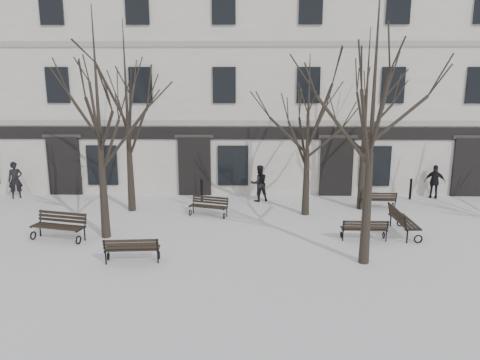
{
  "coord_description": "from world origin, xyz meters",
  "views": [
    {
      "loc": [
        -0.85,
        -14.75,
        5.87
      ],
      "look_at": [
        -1.16,
        3.0,
        1.88
      ],
      "focal_mm": 35.0,
      "sensor_mm": 36.0,
      "label": 1
    }
  ],
  "objects_px": {
    "bench_0": "(59,225)",
    "bench_4": "(377,199)",
    "bench_1": "(132,249)",
    "bench_2": "(364,229)",
    "bench_3": "(209,206)",
    "tree_1": "(97,97)",
    "bench_5": "(402,220)",
    "tree_2": "(374,94)"
  },
  "relations": [
    {
      "from": "bench_1",
      "to": "bench_5",
      "type": "distance_m",
      "value": 9.92
    },
    {
      "from": "bench_0",
      "to": "bench_2",
      "type": "height_order",
      "value": "bench_0"
    },
    {
      "from": "tree_1",
      "to": "bench_1",
      "type": "xyz_separation_m",
      "value": [
        1.57,
        -2.4,
        -4.65
      ]
    },
    {
      "from": "bench_3",
      "to": "bench_1",
      "type": "bearing_deg",
      "value": -94.36
    },
    {
      "from": "bench_4",
      "to": "bench_5",
      "type": "bearing_deg",
      "value": 92.49
    },
    {
      "from": "bench_3",
      "to": "bench_4",
      "type": "height_order",
      "value": "bench_4"
    },
    {
      "from": "bench_5",
      "to": "tree_1",
      "type": "bearing_deg",
      "value": 91.62
    },
    {
      "from": "tree_2",
      "to": "bench_3",
      "type": "relative_size",
      "value": 4.97
    },
    {
      "from": "bench_3",
      "to": "tree_1",
      "type": "bearing_deg",
      "value": -125.49
    },
    {
      "from": "bench_5",
      "to": "bench_2",
      "type": "bearing_deg",
      "value": 112.48
    },
    {
      "from": "bench_0",
      "to": "bench_5",
      "type": "relative_size",
      "value": 1.03
    },
    {
      "from": "tree_2",
      "to": "bench_4",
      "type": "relative_size",
      "value": 5.1
    },
    {
      "from": "bench_3",
      "to": "bench_4",
      "type": "distance_m",
      "value": 7.51
    },
    {
      "from": "tree_1",
      "to": "bench_2",
      "type": "relative_size",
      "value": 4.97
    },
    {
      "from": "bench_0",
      "to": "bench_5",
      "type": "bearing_deg",
      "value": 17.41
    },
    {
      "from": "tree_2",
      "to": "bench_3",
      "type": "height_order",
      "value": "tree_2"
    },
    {
      "from": "tree_1",
      "to": "bench_1",
      "type": "bearing_deg",
      "value": -56.84
    },
    {
      "from": "tree_1",
      "to": "bench_4",
      "type": "relative_size",
      "value": 4.91
    },
    {
      "from": "tree_2",
      "to": "bench_0",
      "type": "distance_m",
      "value": 11.77
    },
    {
      "from": "tree_1",
      "to": "bench_5",
      "type": "height_order",
      "value": "tree_1"
    },
    {
      "from": "bench_1",
      "to": "bench_4",
      "type": "relative_size",
      "value": 1.06
    },
    {
      "from": "bench_0",
      "to": "bench_1",
      "type": "bearing_deg",
      "value": -19.65
    },
    {
      "from": "tree_2",
      "to": "bench_4",
      "type": "distance_m",
      "value": 8.12
    },
    {
      "from": "tree_1",
      "to": "bench_3",
      "type": "height_order",
      "value": "tree_1"
    },
    {
      "from": "tree_2",
      "to": "bench_2",
      "type": "height_order",
      "value": "tree_2"
    },
    {
      "from": "tree_1",
      "to": "bench_0",
      "type": "bearing_deg",
      "value": -169.45
    },
    {
      "from": "bench_0",
      "to": "bench_2",
      "type": "distance_m",
      "value": 11.07
    },
    {
      "from": "bench_1",
      "to": "bench_2",
      "type": "bearing_deg",
      "value": -169.34
    },
    {
      "from": "bench_4",
      "to": "bench_5",
      "type": "relative_size",
      "value": 0.83
    },
    {
      "from": "tree_1",
      "to": "bench_3",
      "type": "relative_size",
      "value": 4.79
    },
    {
      "from": "bench_0",
      "to": "bench_1",
      "type": "xyz_separation_m",
      "value": [
        3.17,
        -2.1,
        -0.07
      ]
    },
    {
      "from": "bench_3",
      "to": "tree_2",
      "type": "bearing_deg",
      "value": -25.96
    },
    {
      "from": "tree_1",
      "to": "bench_4",
      "type": "distance_m",
      "value": 12.58
    },
    {
      "from": "tree_2",
      "to": "bench_4",
      "type": "xyz_separation_m",
      "value": [
        2.05,
        6.16,
        -4.87
      ]
    },
    {
      "from": "tree_2",
      "to": "bench_0",
      "type": "relative_size",
      "value": 4.09
    },
    {
      "from": "bench_0",
      "to": "bench_3",
      "type": "height_order",
      "value": "bench_0"
    },
    {
      "from": "tree_2",
      "to": "bench_3",
      "type": "xyz_separation_m",
      "value": [
        -5.38,
        5.03,
        -4.88
      ]
    },
    {
      "from": "bench_0",
      "to": "bench_1",
      "type": "relative_size",
      "value": 1.18
    },
    {
      "from": "bench_2",
      "to": "bench_3",
      "type": "xyz_separation_m",
      "value": [
        -5.88,
        2.95,
        -0.0
      ]
    },
    {
      "from": "bench_0",
      "to": "bench_4",
      "type": "relative_size",
      "value": 1.25
    },
    {
      "from": "bench_1",
      "to": "bench_5",
      "type": "bearing_deg",
      "value": -167.98
    },
    {
      "from": "bench_2",
      "to": "bench_5",
      "type": "xyz_separation_m",
      "value": [
        1.59,
        0.69,
        0.1
      ]
    }
  ]
}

